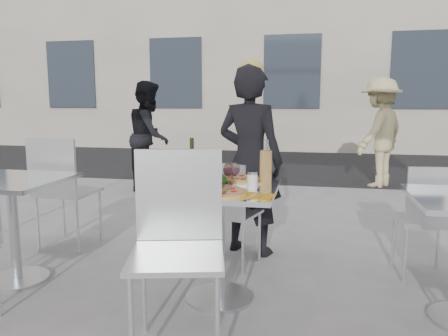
% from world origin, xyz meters
% --- Properties ---
extents(ground, '(80.00, 80.00, 0.00)m').
position_xyz_m(ground, '(0.00, 0.00, 0.00)').
color(ground, slate).
extents(street_asphalt, '(24.00, 5.00, 0.00)m').
position_xyz_m(street_asphalt, '(0.00, 6.50, 0.00)').
color(street_asphalt, black).
rests_on(street_asphalt, ground).
extents(main_table, '(0.72, 0.72, 0.75)m').
position_xyz_m(main_table, '(0.00, 0.00, 0.54)').
color(main_table, '#B7BABF').
rests_on(main_table, ground).
extents(side_table_left, '(0.72, 0.72, 0.75)m').
position_xyz_m(side_table_left, '(-1.50, 0.00, 0.54)').
color(side_table_left, '#B7BABF').
rests_on(side_table_left, ground).
extents(chair_far, '(0.47, 0.48, 0.83)m').
position_xyz_m(chair_far, '(-0.05, 0.55, 0.49)').
color(chair_far, silver).
rests_on(chair_far, ground).
extents(chair_near, '(0.57, 0.58, 1.03)m').
position_xyz_m(chair_near, '(-0.11, -0.53, 0.61)').
color(chair_near, silver).
rests_on(chair_near, ground).
extents(side_chair_lfar, '(0.46, 0.47, 0.98)m').
position_xyz_m(side_chair_lfar, '(-1.54, 0.68, 0.58)').
color(side_chair_lfar, silver).
rests_on(side_chair_lfar, ground).
extents(side_chair_rfar, '(0.42, 0.43, 0.85)m').
position_xyz_m(side_chair_rfar, '(1.39, 0.59, 0.50)').
color(side_chair_rfar, silver).
rests_on(side_chair_rfar, ground).
extents(woman_diner, '(0.66, 0.53, 1.58)m').
position_xyz_m(woman_diner, '(0.06, 0.95, 0.79)').
color(woman_diner, black).
rests_on(woman_diner, ground).
extents(pedestrian_a, '(0.71, 0.85, 1.57)m').
position_xyz_m(pedestrian_a, '(-1.77, 3.37, 0.79)').
color(pedestrian_a, black).
rests_on(pedestrian_a, ground).
extents(pedestrian_b, '(1.10, 1.22, 1.64)m').
position_xyz_m(pedestrian_b, '(1.55, 4.25, 0.82)').
color(pedestrian_b, tan).
rests_on(pedestrian_b, ground).
extents(pizza_near, '(0.34, 0.34, 0.02)m').
position_xyz_m(pizza_near, '(0.04, -0.19, 0.76)').
color(pizza_near, tan).
rests_on(pizza_near, main_table).
extents(pizza_far, '(0.31, 0.31, 0.03)m').
position_xyz_m(pizza_far, '(0.10, 0.19, 0.77)').
color(pizza_far, white).
rests_on(pizza_far, main_table).
extents(salad_plate, '(0.22, 0.22, 0.09)m').
position_xyz_m(salad_plate, '(-0.03, 0.04, 0.79)').
color(salad_plate, white).
rests_on(salad_plate, main_table).
extents(wine_bottle, '(0.07, 0.08, 0.29)m').
position_xyz_m(wine_bottle, '(-0.22, 0.16, 0.86)').
color(wine_bottle, '#2B481B').
rests_on(wine_bottle, main_table).
extents(carafe, '(0.08, 0.08, 0.29)m').
position_xyz_m(carafe, '(0.27, 0.19, 0.87)').
color(carafe, '#EAB863').
rests_on(carafe, main_table).
extents(sugar_shaker, '(0.06, 0.06, 0.11)m').
position_xyz_m(sugar_shaker, '(0.21, -0.00, 0.80)').
color(sugar_shaker, white).
rests_on(sugar_shaker, main_table).
extents(wineglass_white_a, '(0.07, 0.07, 0.16)m').
position_xyz_m(wineglass_white_a, '(-0.14, 0.09, 0.86)').
color(wineglass_white_a, white).
rests_on(wineglass_white_a, main_table).
extents(wineglass_white_b, '(0.07, 0.07, 0.16)m').
position_xyz_m(wineglass_white_b, '(-0.07, 0.14, 0.86)').
color(wineglass_white_b, white).
rests_on(wineglass_white_b, main_table).
extents(wineglass_red_a, '(0.07, 0.07, 0.16)m').
position_xyz_m(wineglass_red_a, '(0.06, -0.01, 0.86)').
color(wineglass_red_a, white).
rests_on(wineglass_red_a, main_table).
extents(wineglass_red_b, '(0.07, 0.07, 0.16)m').
position_xyz_m(wineglass_red_b, '(0.10, 0.02, 0.86)').
color(wineglass_red_b, white).
rests_on(wineglass_red_b, main_table).
extents(napkin_left, '(0.22, 0.22, 0.01)m').
position_xyz_m(napkin_left, '(-0.27, -0.27, 0.75)').
color(napkin_left, gold).
rests_on(napkin_left, main_table).
extents(napkin_right, '(0.21, 0.21, 0.01)m').
position_xyz_m(napkin_right, '(0.27, -0.22, 0.75)').
color(napkin_right, gold).
rests_on(napkin_right, main_table).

